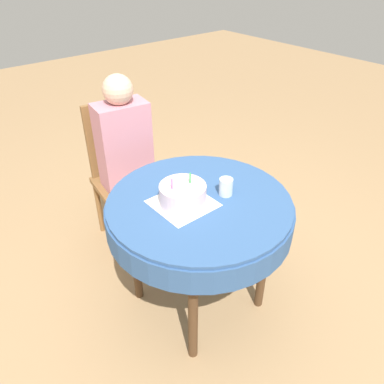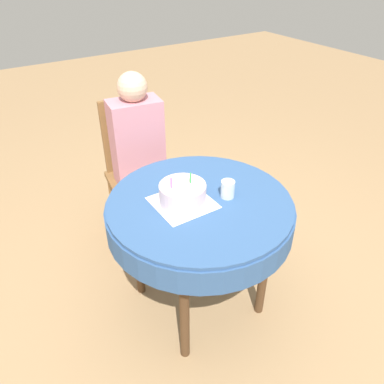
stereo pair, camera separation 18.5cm
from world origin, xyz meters
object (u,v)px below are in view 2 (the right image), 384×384
Objects in this scene: birthday_cake at (183,194)px; chair at (136,167)px; person at (139,148)px; drinking_glass at (228,189)px.

chair is at bearing 81.63° from birthday_cake.
person is at bearing -90.00° from chair.
person is 0.81m from drinking_glass.
chair is at bearing 96.39° from drinking_glass.
birthday_cake is at bearing -89.79° from chair.
chair reaches higher than birthday_cake.
chair reaches higher than drinking_glass.
drinking_glass is (0.22, -0.08, -0.01)m from birthday_cake.
birthday_cake is at bearing -89.76° from person.
person reaches higher than drinking_glass.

